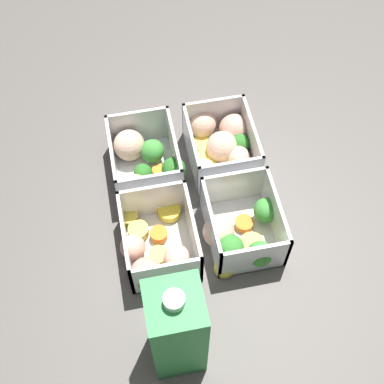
{
  "coord_description": "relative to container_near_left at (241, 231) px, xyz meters",
  "views": [
    {
      "loc": [
        -0.43,
        0.09,
        0.74
      ],
      "look_at": [
        0.0,
        0.0,
        0.03
      ],
      "focal_mm": 50.0,
      "sensor_mm": 36.0,
      "label": 1
    }
  ],
  "objects": [
    {
      "name": "ground_plane",
      "position": [
        0.08,
        0.06,
        -0.03
      ],
      "size": [
        4.0,
        4.0,
        0.0
      ],
      "primitive_type": "plane",
      "color": "#56514C"
    },
    {
      "name": "container_far_right",
      "position": [
        0.15,
        0.12,
        0.0
      ],
      "size": [
        0.15,
        0.12,
        0.08
      ],
      "color": "white",
      "rests_on": "ground_plane"
    },
    {
      "name": "container_near_right",
      "position": [
        0.16,
        -0.01,
        -0.0
      ],
      "size": [
        0.16,
        0.12,
        0.08
      ],
      "color": "white",
      "rests_on": "ground_plane"
    },
    {
      "name": "container_far_left",
      "position": [
        0.0,
        0.13,
        -0.0
      ],
      "size": [
        0.15,
        0.12,
        0.08
      ],
      "color": "white",
      "rests_on": "ground_plane"
    },
    {
      "name": "container_near_left",
      "position": [
        0.0,
        0.0,
        0.0
      ],
      "size": [
        0.14,
        0.13,
        0.08
      ],
      "color": "white",
      "rests_on": "ground_plane"
    },
    {
      "name": "juice_carton",
      "position": [
        -0.15,
        0.12,
        0.07
      ],
      "size": [
        0.07,
        0.07,
        0.2
      ],
      "color": "green",
      "rests_on": "ground_plane"
    }
  ]
}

